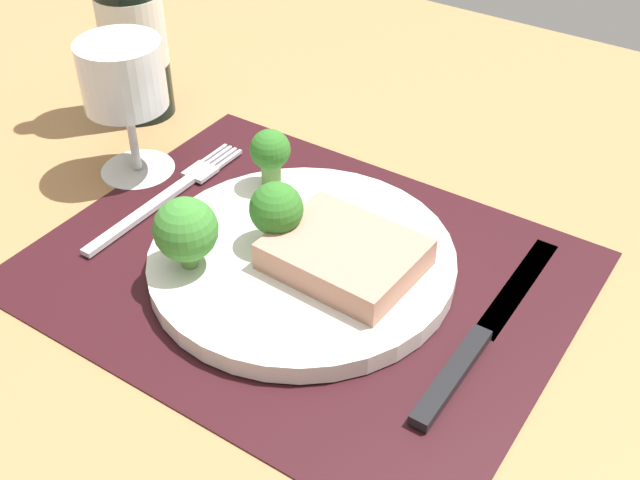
{
  "coord_description": "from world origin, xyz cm",
  "views": [
    {
      "loc": [
        27.67,
        -39.07,
        41.44
      ],
      "look_at": [
        0.28,
        2.12,
        1.9
      ],
      "focal_mm": 44.64,
      "sensor_mm": 36.0,
      "label": 1
    }
  ],
  "objects_px": {
    "plate": "(302,261)",
    "fork": "(168,195)",
    "knife": "(480,337)",
    "wine_glass": "(124,84)",
    "steak": "(345,254)",
    "wine_bottle": "(130,15)"
  },
  "relations": [
    {
      "from": "knife",
      "to": "wine_glass",
      "type": "height_order",
      "value": "wine_glass"
    },
    {
      "from": "wine_bottle",
      "to": "wine_glass",
      "type": "height_order",
      "value": "wine_bottle"
    },
    {
      "from": "plate",
      "to": "wine_bottle",
      "type": "bearing_deg",
      "value": 157.15
    },
    {
      "from": "steak",
      "to": "knife",
      "type": "xyz_separation_m",
      "value": [
        0.11,
        0.0,
        -0.02
      ]
    },
    {
      "from": "plate",
      "to": "knife",
      "type": "xyz_separation_m",
      "value": [
        0.15,
        0.01,
        -0.0
      ]
    },
    {
      "from": "fork",
      "to": "wine_glass",
      "type": "bearing_deg",
      "value": 159.75
    },
    {
      "from": "plate",
      "to": "knife",
      "type": "height_order",
      "value": "plate"
    },
    {
      "from": "steak",
      "to": "wine_glass",
      "type": "height_order",
      "value": "wine_glass"
    },
    {
      "from": "fork",
      "to": "knife",
      "type": "relative_size",
      "value": 0.83
    },
    {
      "from": "plate",
      "to": "wine_bottle",
      "type": "xyz_separation_m",
      "value": [
        -0.28,
        0.12,
        0.09
      ]
    },
    {
      "from": "knife",
      "to": "wine_glass",
      "type": "relative_size",
      "value": 1.79
    },
    {
      "from": "plate",
      "to": "wine_glass",
      "type": "xyz_separation_m",
      "value": [
        -0.21,
        0.03,
        0.08
      ]
    },
    {
      "from": "plate",
      "to": "fork",
      "type": "xyz_separation_m",
      "value": [
        -0.15,
        0.01,
        -0.01
      ]
    },
    {
      "from": "fork",
      "to": "knife",
      "type": "height_order",
      "value": "knife"
    },
    {
      "from": "plate",
      "to": "wine_bottle",
      "type": "distance_m",
      "value": 0.32
    },
    {
      "from": "steak",
      "to": "wine_bottle",
      "type": "relative_size",
      "value": 0.38
    },
    {
      "from": "plate",
      "to": "wine_glass",
      "type": "height_order",
      "value": "wine_glass"
    },
    {
      "from": "plate",
      "to": "fork",
      "type": "distance_m",
      "value": 0.16
    },
    {
      "from": "plate",
      "to": "knife",
      "type": "bearing_deg",
      "value": 2.02
    },
    {
      "from": "fork",
      "to": "wine_glass",
      "type": "distance_m",
      "value": 0.1
    },
    {
      "from": "steak",
      "to": "knife",
      "type": "distance_m",
      "value": 0.12
    },
    {
      "from": "fork",
      "to": "wine_bottle",
      "type": "bearing_deg",
      "value": 139.65
    }
  ]
}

